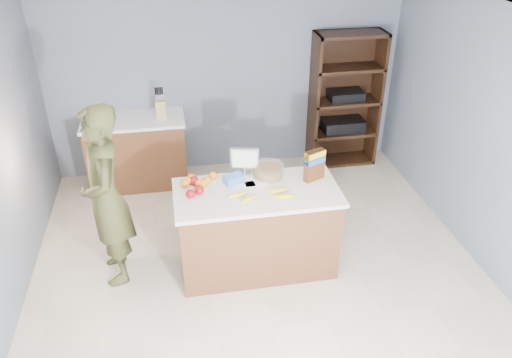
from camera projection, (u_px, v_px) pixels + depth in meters
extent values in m
cube|color=beige|center=(262.00, 285.00, 4.88)|extent=(4.50, 5.00, 0.02)
cube|color=slate|center=(226.00, 77.00, 6.36)|extent=(4.50, 0.02, 2.50)
cube|color=slate|center=(503.00, 153.00, 4.59)|extent=(0.02, 5.00, 2.50)
cube|color=white|center=(265.00, 25.00, 3.60)|extent=(4.50, 5.00, 0.02)
cube|color=brown|center=(257.00, 231.00, 4.92)|extent=(1.50, 0.70, 0.86)
cube|color=silver|center=(257.00, 193.00, 4.69)|extent=(1.56, 0.76, 0.04)
cube|color=black|center=(257.00, 261.00, 5.11)|extent=(1.46, 0.66, 0.10)
cube|color=brown|center=(138.00, 153.00, 6.34)|extent=(1.20, 0.60, 0.86)
cube|color=white|center=(133.00, 120.00, 6.11)|extent=(1.24, 0.62, 0.04)
cube|color=black|center=(341.00, 96.00, 6.75)|extent=(0.90, 0.04, 1.80)
cube|color=black|center=(314.00, 103.00, 6.54)|extent=(0.04, 0.40, 1.80)
cube|color=black|center=(376.00, 99.00, 6.67)|extent=(0.04, 0.40, 1.80)
cube|color=black|center=(339.00, 159.00, 7.05)|extent=(0.90, 0.40, 0.04)
cube|color=black|center=(342.00, 132.00, 6.83)|extent=(0.90, 0.40, 0.04)
cube|color=black|center=(345.00, 101.00, 6.60)|extent=(0.90, 0.40, 0.04)
cube|color=black|center=(348.00, 68.00, 6.37)|extent=(0.90, 0.40, 0.04)
cube|color=black|center=(351.00, 34.00, 6.15)|extent=(0.90, 0.40, 0.04)
cube|color=black|center=(343.00, 125.00, 6.78)|extent=(0.55, 0.32, 0.16)
cube|color=black|center=(346.00, 95.00, 6.56)|extent=(0.45, 0.30, 0.12)
imported|color=#414321|center=(106.00, 198.00, 4.58)|extent=(0.55, 0.73, 1.80)
cube|color=tan|center=(161.00, 109.00, 6.08)|extent=(0.12, 0.10, 0.22)
cylinder|color=black|center=(156.00, 97.00, 5.99)|extent=(0.02, 0.02, 0.09)
cylinder|color=black|center=(158.00, 97.00, 5.99)|extent=(0.02, 0.02, 0.09)
cylinder|color=black|center=(159.00, 97.00, 6.00)|extent=(0.02, 0.02, 0.09)
cylinder|color=black|center=(161.00, 97.00, 6.00)|extent=(0.02, 0.02, 0.09)
cylinder|color=black|center=(163.00, 97.00, 6.00)|extent=(0.02, 0.02, 0.09)
cube|color=white|center=(244.00, 185.00, 4.76)|extent=(0.23, 0.14, 0.00)
cube|color=white|center=(256.00, 183.00, 4.79)|extent=(0.23, 0.12, 0.00)
ellipsoid|color=yellow|center=(238.00, 195.00, 4.57)|extent=(0.20, 0.10, 0.04)
ellipsoid|color=yellow|center=(249.00, 199.00, 4.51)|extent=(0.19, 0.14, 0.04)
ellipsoid|color=yellow|center=(278.00, 191.00, 4.63)|extent=(0.20, 0.06, 0.04)
ellipsoid|color=yellow|center=(285.00, 197.00, 4.55)|extent=(0.20, 0.07, 0.04)
sphere|color=#980712|center=(194.00, 181.00, 4.75)|extent=(0.09, 0.09, 0.09)
sphere|color=#980712|center=(199.00, 190.00, 4.60)|extent=(0.09, 0.09, 0.09)
sphere|color=#980712|center=(191.00, 194.00, 4.55)|extent=(0.09, 0.09, 0.09)
sphere|color=orange|center=(185.00, 184.00, 4.71)|extent=(0.08, 0.08, 0.08)
sphere|color=orange|center=(192.00, 177.00, 4.81)|extent=(0.08, 0.08, 0.08)
sphere|color=orange|center=(204.00, 183.00, 4.72)|extent=(0.08, 0.08, 0.08)
sphere|color=orange|center=(207.00, 180.00, 4.77)|extent=(0.08, 0.08, 0.08)
sphere|color=orange|center=(188.00, 181.00, 4.76)|extent=(0.08, 0.08, 0.08)
sphere|color=orange|center=(199.00, 184.00, 4.71)|extent=(0.08, 0.08, 0.08)
sphere|color=orange|center=(213.00, 175.00, 4.85)|extent=(0.08, 0.08, 0.08)
cube|color=blue|center=(234.00, 179.00, 4.78)|extent=(0.21, 0.18, 0.08)
cylinder|color=#267219|center=(268.00, 172.00, 4.88)|extent=(0.27, 0.27, 0.09)
cylinder|color=white|center=(268.00, 171.00, 4.87)|extent=(0.30, 0.30, 0.13)
cylinder|color=silver|center=(245.00, 173.00, 4.95)|extent=(0.12, 0.12, 0.01)
cylinder|color=silver|center=(245.00, 170.00, 4.93)|extent=(0.02, 0.02, 0.05)
cube|color=silver|center=(245.00, 158.00, 4.87)|extent=(0.28, 0.09, 0.22)
cube|color=yellow|center=(244.00, 159.00, 4.85)|extent=(0.24, 0.06, 0.18)
cube|color=#592B14|center=(314.00, 165.00, 4.78)|extent=(0.22, 0.15, 0.31)
cube|color=yellow|center=(315.00, 154.00, 4.72)|extent=(0.22, 0.15, 0.06)
cube|color=blue|center=(315.00, 160.00, 4.75)|extent=(0.22, 0.15, 0.05)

